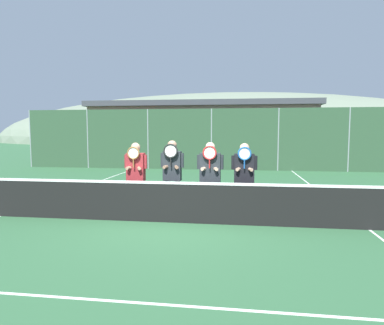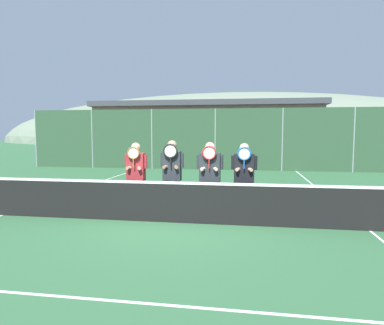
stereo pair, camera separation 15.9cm
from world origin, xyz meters
TOP-DOWN VIEW (x-y plane):
  - ground_plane at (0.00, 0.00)m, footprint 120.00×120.00m
  - hill_distant at (0.00, 62.04)m, footprint 96.03×53.35m
  - clubhouse_building at (-1.23, 17.51)m, footprint 15.74×5.50m
  - fence_back at (0.00, 10.51)m, footprint 20.33×0.06m
  - tennis_net at (0.00, 0.00)m, footprint 10.96×0.09m
  - court_line_left_sideline at (-4.08, 3.00)m, footprint 0.05×16.00m
  - court_line_right_sideline at (4.08, 3.00)m, footprint 0.05×16.00m
  - court_line_service_near at (0.00, -3.50)m, footprint 8.15×0.05m
  - player_leftmost at (-0.94, 0.52)m, footprint 0.55×0.34m
  - player_center_left at (-0.07, 0.52)m, footprint 0.54×0.34m
  - player_center_right at (0.81, 0.48)m, footprint 0.60×0.34m
  - player_rightmost at (1.57, 0.62)m, footprint 0.58×0.34m
  - car_far_left at (-6.38, 13.09)m, footprint 4.48×2.05m
  - car_left_of_center at (-1.11, 13.31)m, footprint 4.57×2.01m
  - car_center at (3.91, 12.75)m, footprint 4.00×2.08m
  - car_right_of_center at (9.04, 13.06)m, footprint 4.79×2.02m

SIDE VIEW (x-z plane):
  - ground_plane at x=0.00m, z-range 0.00..0.00m
  - hill_distant at x=0.00m, z-range -9.34..9.34m
  - court_line_left_sideline at x=-4.08m, z-range 0.00..0.01m
  - court_line_right_sideline at x=4.08m, z-range 0.00..0.01m
  - court_line_service_near at x=0.00m, z-range 0.00..0.01m
  - tennis_net at x=0.00m, z-range -0.03..0.97m
  - car_center at x=3.91m, z-range 0.03..1.68m
  - car_far_left at x=-6.38m, z-range 0.03..1.69m
  - car_right_of_center at x=9.04m, z-range 0.03..1.70m
  - car_left_of_center at x=-1.11m, z-range 0.03..1.71m
  - player_leftmost at x=-0.94m, z-range 0.16..1.88m
  - player_rightmost at x=1.57m, z-range 0.17..1.88m
  - player_center_right at x=0.81m, z-range 0.17..1.91m
  - player_center_left at x=-0.07m, z-range 0.16..1.94m
  - fence_back at x=0.00m, z-range 0.00..3.16m
  - clubhouse_building at x=-1.23m, z-range 0.02..4.07m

